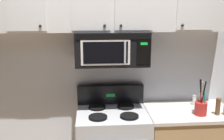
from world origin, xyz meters
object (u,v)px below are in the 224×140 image
(over_range_microwave, at_px, (112,48))
(utensil_crock_red, at_px, (201,106))
(salt_shaker, at_px, (194,100))
(pepper_mill, at_px, (218,107))

(over_range_microwave, relative_size, utensil_crock_red, 2.00)
(utensil_crock_red, bearing_deg, salt_shaker, 82.09)
(utensil_crock_red, distance_m, pepper_mill, 0.18)
(pepper_mill, bearing_deg, over_range_microwave, 166.19)
(utensil_crock_red, bearing_deg, pepper_mill, -4.68)
(salt_shaker, bearing_deg, utensil_crock_red, -97.91)
(utensil_crock_red, xyz_separation_m, salt_shaker, (0.04, 0.29, -0.04))
(over_range_microwave, height_order, utensil_crock_red, over_range_microwave)
(utensil_crock_red, height_order, salt_shaker, utensil_crock_red)
(over_range_microwave, relative_size, pepper_mill, 4.22)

